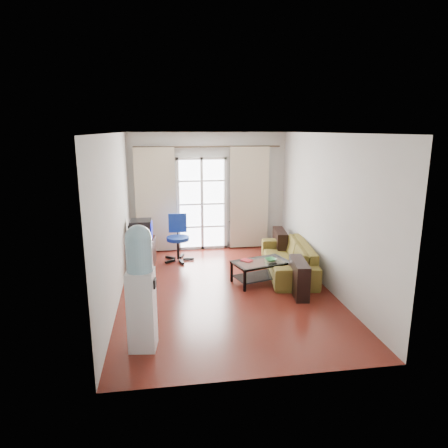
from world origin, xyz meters
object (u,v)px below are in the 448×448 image
at_px(crt_tv, 140,230).
at_px(task_chair, 178,247).
at_px(coffee_table, 261,269).
at_px(tv_stand, 141,253).
at_px(sofa, 288,258).
at_px(water_cooler, 141,286).

height_order(crt_tv, task_chair, task_chair).
relative_size(crt_tv, task_chair, 0.48).
height_order(coffee_table, tv_stand, tv_stand).
bearing_deg(tv_stand, sofa, -9.86).
height_order(coffee_table, crt_tv, crt_tv).
relative_size(coffee_table, crt_tv, 2.37).
height_order(sofa, tv_stand, sofa).
height_order(tv_stand, crt_tv, crt_tv).
bearing_deg(tv_stand, task_chair, 26.40).
distance_m(coffee_table, water_cooler, 2.91).
distance_m(sofa, coffee_table, 0.77).
bearing_deg(sofa, tv_stand, -98.64).
xyz_separation_m(crt_tv, water_cooler, (0.18, -3.23, 0.09)).
relative_size(sofa, task_chair, 2.18).
bearing_deg(crt_tv, coffee_table, -28.09).
xyz_separation_m(sofa, tv_stand, (-2.87, 0.83, -0.02)).
distance_m(sofa, tv_stand, 2.98).
distance_m(crt_tv, water_cooler, 3.23).
distance_m(coffee_table, crt_tv, 2.58).
xyz_separation_m(task_chair, water_cooler, (-0.59, -3.51, 0.57)).
bearing_deg(coffee_table, sofa, 32.48).
xyz_separation_m(sofa, task_chair, (-2.10, 1.11, -0.01)).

